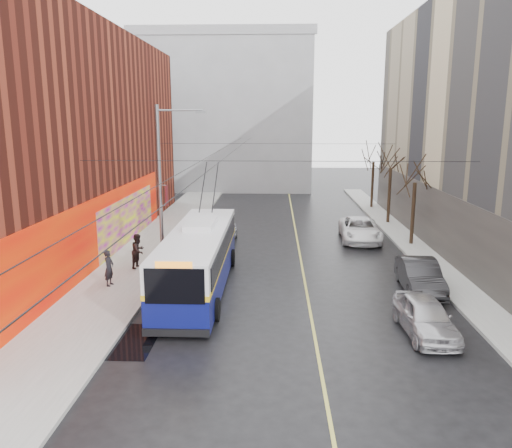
{
  "coord_description": "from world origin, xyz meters",
  "views": [
    {
      "loc": [
        -0.09,
        -16.53,
        8.27
      ],
      "look_at": [
        -1.08,
        9.48,
        2.76
      ],
      "focal_mm": 35.0,
      "sensor_mm": 36.0,
      "label": 1
    }
  ],
  "objects_px": {
    "trolleybus": "(199,258)",
    "tree_far": "(374,153)",
    "parked_car_a": "(425,316)",
    "pedestrian_b": "(138,251)",
    "pedestrian_a": "(109,268)",
    "parked_car_c": "(360,230)",
    "tree_near": "(416,171)",
    "tree_mid": "(391,158)",
    "streetlight_pole": "(163,183)",
    "parked_car_b": "(420,276)",
    "following_car": "(224,232)"
  },
  "relations": [
    {
      "from": "parked_car_c",
      "to": "tree_near",
      "type": "bearing_deg",
      "value": -18.67
    },
    {
      "from": "streetlight_pole",
      "to": "trolleybus",
      "type": "bearing_deg",
      "value": -53.01
    },
    {
      "from": "tree_mid",
      "to": "streetlight_pole",
      "type": "bearing_deg",
      "value": -139.35
    },
    {
      "from": "trolleybus",
      "to": "pedestrian_a",
      "type": "height_order",
      "value": "trolleybus"
    },
    {
      "from": "parked_car_b",
      "to": "parked_car_c",
      "type": "distance_m",
      "value": 10.38
    },
    {
      "from": "streetlight_pole",
      "to": "parked_car_b",
      "type": "xyz_separation_m",
      "value": [
        13.14,
        -3.06,
        -4.07
      ]
    },
    {
      "from": "tree_near",
      "to": "parked_car_c",
      "type": "relative_size",
      "value": 1.14
    },
    {
      "from": "trolleybus",
      "to": "tree_far",
      "type": "bearing_deg",
      "value": 61.0
    },
    {
      "from": "tree_mid",
      "to": "pedestrian_b",
      "type": "height_order",
      "value": "tree_mid"
    },
    {
      "from": "tree_near",
      "to": "tree_far",
      "type": "bearing_deg",
      "value": 90.0
    },
    {
      "from": "streetlight_pole",
      "to": "parked_car_a",
      "type": "relative_size",
      "value": 2.09
    },
    {
      "from": "tree_near",
      "to": "trolleybus",
      "type": "relative_size",
      "value": 0.53
    },
    {
      "from": "parked_car_b",
      "to": "pedestrian_a",
      "type": "height_order",
      "value": "pedestrian_a"
    },
    {
      "from": "parked_car_b",
      "to": "parked_car_c",
      "type": "relative_size",
      "value": 0.84
    },
    {
      "from": "trolleybus",
      "to": "pedestrian_a",
      "type": "bearing_deg",
      "value": -179.04
    },
    {
      "from": "parked_car_b",
      "to": "parked_car_c",
      "type": "bearing_deg",
      "value": 99.85
    },
    {
      "from": "trolleybus",
      "to": "tree_mid",
      "type": "bearing_deg",
      "value": 51.51
    },
    {
      "from": "parked_car_b",
      "to": "pedestrian_b",
      "type": "relative_size",
      "value": 2.45
    },
    {
      "from": "parked_car_b",
      "to": "following_car",
      "type": "relative_size",
      "value": 1.16
    },
    {
      "from": "streetlight_pole",
      "to": "trolleybus",
      "type": "height_order",
      "value": "streetlight_pole"
    },
    {
      "from": "tree_mid",
      "to": "parked_car_c",
      "type": "bearing_deg",
      "value": -119.1
    },
    {
      "from": "streetlight_pole",
      "to": "tree_mid",
      "type": "xyz_separation_m",
      "value": [
        15.14,
        13.0,
        0.41
      ]
    },
    {
      "from": "parked_car_a",
      "to": "parked_car_c",
      "type": "xyz_separation_m",
      "value": [
        0.0,
        15.32,
        0.05
      ]
    },
    {
      "from": "parked_car_a",
      "to": "pedestrian_b",
      "type": "relative_size",
      "value": 2.24
    },
    {
      "from": "parked_car_a",
      "to": "parked_car_b",
      "type": "relative_size",
      "value": 0.91
    },
    {
      "from": "parked_car_b",
      "to": "pedestrian_a",
      "type": "xyz_separation_m",
      "value": [
        -15.25,
        -0.14,
        0.27
      ]
    },
    {
      "from": "following_car",
      "to": "pedestrian_a",
      "type": "height_order",
      "value": "pedestrian_a"
    },
    {
      "from": "tree_mid",
      "to": "parked_car_c",
      "type": "relative_size",
      "value": 1.19
    },
    {
      "from": "parked_car_a",
      "to": "parked_car_c",
      "type": "height_order",
      "value": "parked_car_c"
    },
    {
      "from": "parked_car_a",
      "to": "following_car",
      "type": "height_order",
      "value": "parked_car_a"
    },
    {
      "from": "parked_car_c",
      "to": "following_car",
      "type": "relative_size",
      "value": 1.38
    },
    {
      "from": "pedestrian_a",
      "to": "tree_mid",
      "type": "bearing_deg",
      "value": -39.2
    },
    {
      "from": "trolleybus",
      "to": "parked_car_b",
      "type": "height_order",
      "value": "trolleybus"
    },
    {
      "from": "parked_car_a",
      "to": "parked_car_b",
      "type": "height_order",
      "value": "parked_car_b"
    },
    {
      "from": "parked_car_c",
      "to": "pedestrian_a",
      "type": "distance_m",
      "value": 17.51
    },
    {
      "from": "tree_near",
      "to": "following_car",
      "type": "height_order",
      "value": "tree_near"
    },
    {
      "from": "streetlight_pole",
      "to": "parked_car_a",
      "type": "xyz_separation_m",
      "value": [
        11.94,
        -8.07,
        -4.11
      ]
    },
    {
      "from": "tree_near",
      "to": "parked_car_a",
      "type": "distance_m",
      "value": 15.04
    },
    {
      "from": "parked_car_a",
      "to": "parked_car_c",
      "type": "relative_size",
      "value": 0.77
    },
    {
      "from": "trolleybus",
      "to": "following_car",
      "type": "distance_m",
      "value": 9.69
    },
    {
      "from": "pedestrian_a",
      "to": "pedestrian_b",
      "type": "height_order",
      "value": "pedestrian_b"
    },
    {
      "from": "streetlight_pole",
      "to": "trolleybus",
      "type": "relative_size",
      "value": 0.74
    },
    {
      "from": "parked_car_a",
      "to": "parked_car_c",
      "type": "bearing_deg",
      "value": 87.57
    },
    {
      "from": "tree_near",
      "to": "tree_mid",
      "type": "xyz_separation_m",
      "value": [
        0.0,
        7.0,
        0.28
      ]
    },
    {
      "from": "tree_near",
      "to": "parked_car_b",
      "type": "height_order",
      "value": "tree_near"
    },
    {
      "from": "parked_car_b",
      "to": "pedestrian_a",
      "type": "distance_m",
      "value": 15.25
    },
    {
      "from": "parked_car_a",
      "to": "pedestrian_a",
      "type": "distance_m",
      "value": 14.88
    },
    {
      "from": "tree_mid",
      "to": "trolleybus",
      "type": "xyz_separation_m",
      "value": [
        -12.79,
        -16.12,
        -3.65
      ]
    },
    {
      "from": "pedestrian_b",
      "to": "parked_car_a",
      "type": "bearing_deg",
      "value": -103.27
    },
    {
      "from": "pedestrian_b",
      "to": "parked_car_c",
      "type": "bearing_deg",
      "value": -43.82
    }
  ]
}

